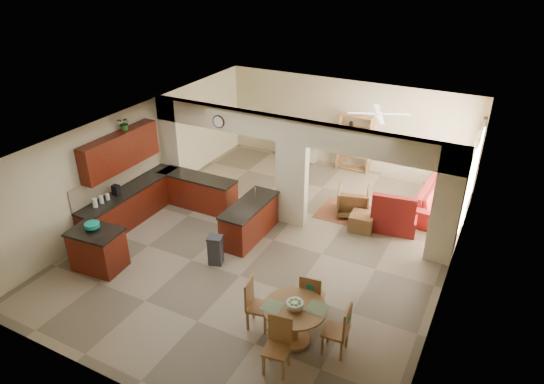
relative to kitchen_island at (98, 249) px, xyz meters
The scene contains 39 objects.
floor 4.04m from the kitchen_island, 43.31° to the left, with size 10.00×10.00×0.00m, color gray.
ceiling 4.64m from the kitchen_island, 43.31° to the left, with size 10.00×10.00×0.00m, color white.
wall_back 8.34m from the kitchen_island, 69.35° to the left, with size 8.00×8.00×0.00m, color beige.
wall_front 3.80m from the kitchen_island, 37.56° to the right, with size 8.00×8.00×0.00m, color beige.
wall_left 3.10m from the kitchen_island, 111.39° to the left, with size 10.00×10.00×0.00m, color beige.
wall_right 7.51m from the kitchen_island, 21.69° to the left, with size 10.00×10.00×0.00m, color beige.
partition_left_pier 3.94m from the kitchen_island, 101.72° to the left, with size 0.60×0.25×2.80m, color beige.
partition_center_pier 4.80m from the kitchen_island, 52.11° to the left, with size 0.80×0.25×2.20m, color beige.
partition_right_pier 7.67m from the kitchen_island, 29.55° to the left, with size 0.60×0.25×2.80m, color beige.
partition_header 5.17m from the kitchen_island, 52.11° to the left, with size 8.00×0.25×0.60m, color beige.
kitchen_counter 2.53m from the kitchen_island, 97.70° to the left, with size 2.52×3.29×1.48m.
upper_cabinets 2.59m from the kitchen_island, 114.70° to the left, with size 0.35×2.40×0.90m, color #3E0907.
peninsula 3.52m from the kitchen_island, 48.68° to the left, with size 0.70×1.85×0.91m.
wall_clock 4.21m from the kitchen_island, 75.66° to the left, with size 0.34×0.34×0.03m, color #452517.
rug 6.39m from the kitchen_island, 49.66° to the left, with size 1.60×1.30×0.01m, color #975637.
fireplace 7.70m from the kitchen_island, 80.12° to the left, with size 1.60×0.35×1.20m.
shelving_unit 8.26m from the kitchen_island, 66.64° to the left, with size 1.00×0.32×1.80m, color olive.
window_a 8.58m from the kitchen_island, 36.25° to the left, with size 0.02×0.90×1.90m, color white.
window_b 9.68m from the kitchen_island, 44.42° to the left, with size 0.02×0.90×1.90m, color white.
glazed_door 9.09m from the kitchen_island, 40.58° to the left, with size 0.02×0.70×2.10m, color white.
drape_a_left 8.20m from the kitchen_island, 33.02° to the left, with size 0.10×0.28×2.30m, color #3B1C17.
drape_a_right 8.91m from the kitchen_island, 39.53° to the left, with size 0.10×0.28×2.30m, color #3B1C17.
drape_b_left 9.24m from the kitchen_island, 41.93° to the left, with size 0.10×0.28×2.30m, color #3B1C17.
drape_b_right 10.08m from the kitchen_island, 47.02° to the left, with size 0.10×0.28×2.30m, color #3B1C17.
ceiling_fan 7.55m from the kitchen_island, 52.46° to the left, with size 1.00×1.00×0.10m, color white.
kitchen_island is the anchor object (origin of this frame).
teal_bowl 0.56m from the kitchen_island, 155.37° to the left, with size 0.33×0.33×0.15m, color #159176.
trash_can 2.57m from the kitchen_island, 30.92° to the left, with size 0.30×0.26×0.65m, color #2D2D2F.
dining_table 4.79m from the kitchen_island, ahead, with size 1.14×1.14×0.78m.
fruit_bowl 4.81m from the kitchen_island, ahead, with size 0.30×0.30×0.16m, color #84B927.
sofa 8.69m from the kitchen_island, 44.26° to the left, with size 0.96×2.45×0.71m, color maroon.
chaise 7.14m from the kitchen_island, 41.02° to the left, with size 1.06×0.87×0.42m, color maroon.
armchair 6.43m from the kitchen_island, 49.14° to the left, with size 0.82×0.84×0.77m, color maroon.
ottoman 6.31m from the kitchen_island, 42.34° to the left, with size 0.58×0.58×0.42m, color maroon.
plant 3.17m from the kitchen_island, 111.99° to the left, with size 0.31×0.27×0.35m, color #174B14.
chair_north 4.85m from the kitchen_island, ahead, with size 0.47×0.47×1.02m.
chair_east 5.61m from the kitchen_island, ahead, with size 0.45×0.45×1.02m.
chair_south 4.85m from the kitchen_island, ahead, with size 0.48×0.48×1.02m.
chair_west 3.95m from the kitchen_island, ahead, with size 0.49×0.49×1.02m.
Camera 1 is at (4.55, -8.85, 6.50)m, focal length 32.00 mm.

